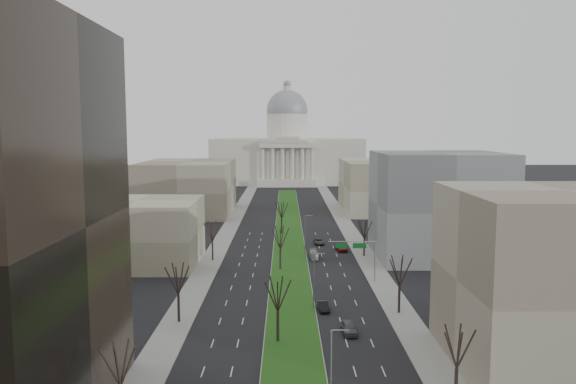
{
  "coord_description": "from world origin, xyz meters",
  "views": [
    {
      "loc": [
        -0.94,
        -34.79,
        29.42
      ],
      "look_at": [
        -0.27,
        109.3,
        13.04
      ],
      "focal_mm": 35.0,
      "sensor_mm": 36.0,
      "label": 1
    }
  ],
  "objects_px": {
    "car_red": "(341,247)",
    "car_grey_far": "(319,241)",
    "car_grey_near": "(349,328)",
    "car_black": "(323,306)",
    "box_van": "(314,254)"
  },
  "relations": [
    {
      "from": "car_grey_far",
      "to": "box_van",
      "type": "xyz_separation_m",
      "value": [
        -2.09,
        -15.47,
        0.22
      ]
    },
    {
      "from": "car_grey_near",
      "to": "box_van",
      "type": "relative_size",
      "value": 0.75
    },
    {
      "from": "car_grey_near",
      "to": "car_red",
      "type": "xyz_separation_m",
      "value": [
        4.29,
        54.95,
        -0.04
      ]
    },
    {
      "from": "car_grey_far",
      "to": "car_grey_near",
      "type": "bearing_deg",
      "value": -92.2
    },
    {
      "from": "box_van",
      "to": "car_red",
      "type": "bearing_deg",
      "value": 45.45
    },
    {
      "from": "car_black",
      "to": "car_red",
      "type": "height_order",
      "value": "car_red"
    },
    {
      "from": "car_grey_far",
      "to": "car_red",
      "type": "bearing_deg",
      "value": -60.24
    },
    {
      "from": "car_red",
      "to": "car_grey_far",
      "type": "bearing_deg",
      "value": 113.79
    },
    {
      "from": "car_grey_near",
      "to": "car_black",
      "type": "xyz_separation_m",
      "value": [
        -3.01,
        10.2,
        -0.12
      ]
    },
    {
      "from": "car_grey_near",
      "to": "car_black",
      "type": "bearing_deg",
      "value": 102.67
    },
    {
      "from": "car_black",
      "to": "car_red",
      "type": "distance_m",
      "value": 45.34
    },
    {
      "from": "car_grey_far",
      "to": "box_van",
      "type": "distance_m",
      "value": 15.61
    },
    {
      "from": "car_grey_far",
      "to": "box_van",
      "type": "relative_size",
      "value": 0.77
    },
    {
      "from": "car_red",
      "to": "car_grey_far",
      "type": "xyz_separation_m",
      "value": [
        -4.91,
        7.7,
        -0.1
      ]
    },
    {
      "from": "car_black",
      "to": "car_grey_near",
      "type": "bearing_deg",
      "value": -77.27
    }
  ]
}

